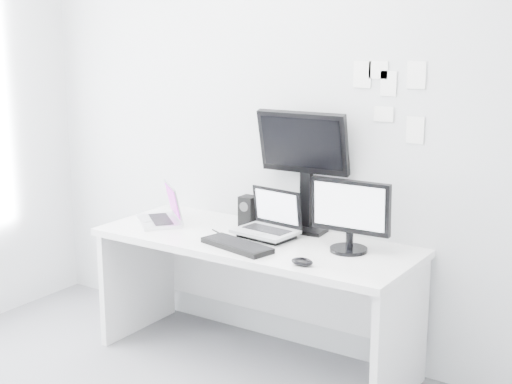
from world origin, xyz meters
TOP-DOWN VIEW (x-y plane):
  - back_wall at (0.00, 1.60)m, footprint 3.60×0.00m
  - desk at (0.00, 1.25)m, footprint 1.80×0.70m
  - macbook at (-0.66, 1.21)m, footprint 0.40×0.39m
  - speaker at (-0.18, 1.45)m, footprint 0.09×0.09m
  - dell_laptop at (0.04, 1.29)m, footprint 0.35×0.29m
  - rear_monitor at (0.14, 1.54)m, footprint 0.53×0.23m
  - samsung_monitor at (0.53, 1.33)m, footprint 0.44×0.22m
  - keyboard at (0.01, 1.06)m, footprint 0.44×0.24m
  - mouse at (0.44, 1.00)m, footprint 0.12×0.07m
  - wall_note_0 at (0.45, 1.59)m, footprint 0.10×0.00m
  - wall_note_1 at (0.60, 1.59)m, footprint 0.09×0.00m
  - wall_note_2 at (0.75, 1.59)m, footprint 0.10×0.00m
  - wall_note_3 at (0.58, 1.59)m, footprint 0.11×0.00m
  - wall_note_4 at (0.76, 1.59)m, footprint 0.10×0.00m
  - wall_note_5 at (0.54, 1.59)m, footprint 0.11×0.00m

SIDE VIEW (x-z plane):
  - desk at x=0.00m, z-range 0.00..0.73m
  - keyboard at x=0.01m, z-range 0.73..0.76m
  - mouse at x=0.44m, z-range 0.73..0.77m
  - speaker at x=-0.18m, z-range 0.73..0.91m
  - macbook at x=-0.66m, z-range 0.73..0.97m
  - dell_laptop at x=0.04m, z-range 0.73..1.00m
  - samsung_monitor at x=0.53m, z-range 0.73..1.12m
  - rear_monitor at x=0.14m, z-range 0.73..1.44m
  - back_wall at x=0.00m, z-range -0.45..3.15m
  - wall_note_4 at x=0.76m, z-range 1.28..1.42m
  - wall_note_3 at x=0.58m, z-range 1.38..1.46m
  - wall_note_1 at x=0.60m, z-range 1.52..1.65m
  - wall_note_0 at x=0.45m, z-range 1.55..1.69m
  - wall_note_2 at x=0.75m, z-range 1.56..1.70m
  - wall_note_5 at x=0.54m, z-range 1.60..1.69m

